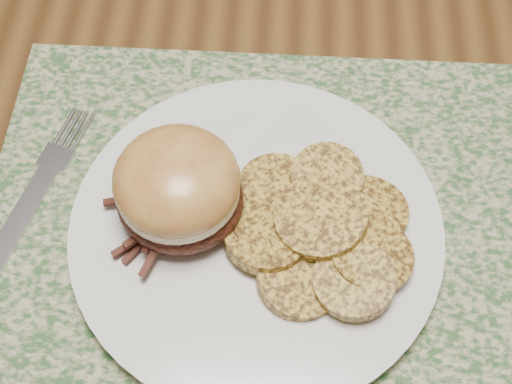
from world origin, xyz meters
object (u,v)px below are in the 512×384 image
pork_sandwich (178,188)px  fork (25,212)px  dining_table (398,165)px  dinner_plate (256,230)px

pork_sandwich → fork: size_ratio=0.55×
dining_table → pork_sandwich: bearing=-147.3°
dining_table → pork_sandwich: size_ratio=13.32×
dining_table → pork_sandwich: (-0.18, -0.12, 0.13)m
dinner_plate → pork_sandwich: pork_sandwich is taller
pork_sandwich → dining_table: bearing=48.0°
dinner_plate → pork_sandwich: bearing=171.8°
fork → dining_table: bearing=36.8°
dining_table → fork: (-0.30, -0.12, 0.09)m
dining_table → fork: fork is taller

